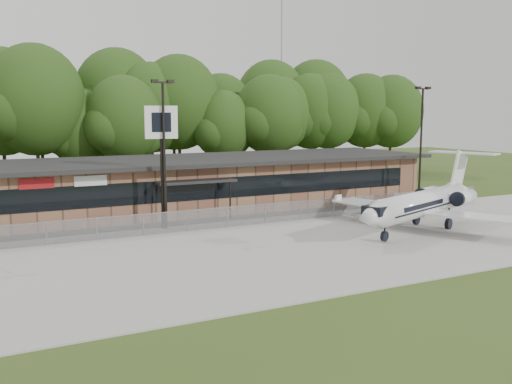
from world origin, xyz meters
TOP-DOWN VIEW (x-y plane):
  - ground at (0.00, 0.00)m, footprint 160.00×160.00m
  - apron at (0.00, 8.00)m, footprint 64.00×18.00m
  - parking_lot at (0.00, 19.50)m, footprint 50.00×9.00m
  - terminal at (-0.00, 23.94)m, footprint 41.00×11.65m
  - fence at (0.00, 15.00)m, footprint 46.00×0.04m
  - treeline at (0.00, 42.00)m, footprint 72.00×12.00m
  - radio_mast at (22.00, 48.00)m, footprint 0.20×0.20m
  - light_pole_mid at (-5.00, 16.50)m, footprint 1.55×0.30m
  - light_pole_right at (18.00, 16.50)m, footprint 1.55×0.30m
  - business_jet at (10.55, 8.07)m, footprint 15.32×13.70m
  - pole_sign at (-5.07, 16.79)m, footprint 2.24×0.58m

SIDE VIEW (x-z plane):
  - ground at x=0.00m, z-range 0.00..0.00m
  - parking_lot at x=0.00m, z-range 0.00..0.06m
  - apron at x=0.00m, z-range 0.00..0.08m
  - fence at x=0.00m, z-range 0.02..1.54m
  - business_jet at x=10.55m, z-range -0.75..4.49m
  - terminal at x=0.00m, z-range 0.03..4.33m
  - light_pole_mid at x=-5.00m, z-range 0.86..11.09m
  - light_pole_right at x=18.00m, z-range 0.86..11.09m
  - pole_sign at x=-5.07m, z-range 2.25..10.76m
  - treeline at x=0.00m, z-range 0.00..15.00m
  - radio_mast at x=22.00m, z-range 0.00..25.00m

